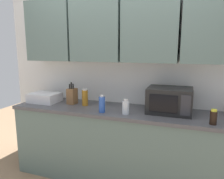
% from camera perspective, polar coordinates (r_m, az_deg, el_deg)
% --- Properties ---
extents(wall_back_with_cabinets, '(3.47, 0.38, 2.60)m').
position_cam_1_polar(wall_back_with_cabinets, '(2.68, 3.50, 10.22)').
color(wall_back_with_cabinets, white).
rests_on(wall_back_with_cabinets, ground_plane).
extents(counter_run, '(2.60, 0.63, 0.90)m').
position_cam_1_polar(counter_run, '(2.71, 1.81, -14.35)').
color(counter_run, slate).
rests_on(counter_run, ground_plane).
extents(microwave, '(0.48, 0.37, 0.28)m').
position_cam_1_polar(microwave, '(2.47, 15.01, -2.78)').
color(microwave, black).
rests_on(microwave, counter_run).
extents(dish_rack, '(0.38, 0.30, 0.12)m').
position_cam_1_polar(dish_rack, '(3.02, -17.41, -2.04)').
color(dish_rack, silver).
rests_on(dish_rack, counter_run).
extents(knife_block, '(0.11, 0.13, 0.28)m').
position_cam_1_polar(knife_block, '(2.82, -10.54, -1.69)').
color(knife_block, brown).
rests_on(knife_block, counter_run).
extents(bottle_clear_tall, '(0.08, 0.08, 0.17)m').
position_cam_1_polar(bottle_clear_tall, '(2.34, 3.66, -4.72)').
color(bottle_clear_tall, silver).
rests_on(bottle_clear_tall, counter_run).
extents(bottle_blue_cleaner, '(0.07, 0.07, 0.20)m').
position_cam_1_polar(bottle_blue_cleaner, '(2.41, -2.68, -3.92)').
color(bottle_blue_cleaner, '#2D56B7').
rests_on(bottle_blue_cleaner, counter_run).
extents(bottle_soy_dark, '(0.06, 0.06, 0.15)m').
position_cam_1_polar(bottle_soy_dark, '(2.24, 25.33, -6.67)').
color(bottle_soy_dark, black).
rests_on(bottle_soy_dark, counter_run).
extents(bottle_amber_vinegar, '(0.08, 0.08, 0.22)m').
position_cam_1_polar(bottle_amber_vinegar, '(2.71, -7.19, -2.09)').
color(bottle_amber_vinegar, '#AD701E').
rests_on(bottle_amber_vinegar, counter_run).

